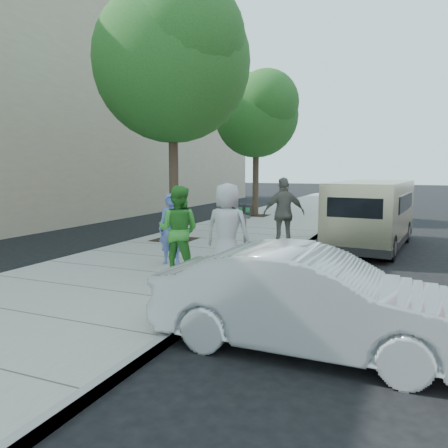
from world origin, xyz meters
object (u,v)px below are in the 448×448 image
(tree_far, at_px, (257,112))
(person_green_shirt, at_px, (178,230))
(van, at_px, (372,213))
(person_gray_shirt, at_px, (227,230))
(person_striped_polo, at_px, (284,213))
(sedan, at_px, (310,300))
(person_officer, at_px, (171,229))
(tree_near, at_px, (173,57))
(parking_meter, at_px, (245,223))

(tree_far, xyz_separation_m, person_green_shirt, (2.21, -11.41, -3.82))
(van, bearing_deg, person_gray_shirt, -107.82)
(van, xyz_separation_m, person_striped_polo, (-2.11, -2.01, 0.09))
(van, relative_size, person_gray_shirt, 2.85)
(van, height_order, sedan, van)
(van, distance_m, person_striped_polo, 2.91)
(person_officer, bearing_deg, tree_near, 103.36)
(person_green_shirt, bearing_deg, person_officer, -58.99)
(person_gray_shirt, bearing_deg, tree_near, -50.48)
(tree_far, height_order, person_green_shirt, tree_far)
(parking_meter, relative_size, person_green_shirt, 0.78)
(parking_meter, distance_m, sedan, 3.83)
(person_green_shirt, distance_m, person_gray_shirt, 1.03)
(tree_near, xyz_separation_m, tree_far, (-0.00, 7.60, -0.66))
(van, xyz_separation_m, sedan, (-0.11, -8.03, -0.37))
(tree_far, relative_size, van, 1.21)
(tree_far, bearing_deg, van, -46.24)
(sedan, distance_m, person_gray_shirt, 3.45)
(tree_near, height_order, van, tree_near)
(tree_near, height_order, person_gray_shirt, tree_near)
(tree_far, height_order, person_officer, tree_far)
(tree_far, bearing_deg, sedan, -68.49)
(sedan, distance_m, person_officer, 5.02)
(sedan, distance_m, person_striped_polo, 6.36)
(person_green_shirt, xyz_separation_m, person_striped_polo, (1.24, 3.59, 0.06))
(tree_far, relative_size, parking_meter, 4.56)
(tree_far, relative_size, person_gray_shirt, 3.44)
(person_officer, relative_size, person_green_shirt, 0.88)
(person_gray_shirt, bearing_deg, tree_far, -76.05)
(tree_far, bearing_deg, person_officer, -81.45)
(person_green_shirt, relative_size, person_gray_shirt, 0.97)
(parking_meter, bearing_deg, person_striped_polo, 94.05)
(sedan, height_order, person_officer, person_officer)
(van, height_order, person_gray_shirt, person_gray_shirt)
(parking_meter, bearing_deg, tree_near, 143.28)
(tree_far, distance_m, van, 8.92)
(person_officer, bearing_deg, person_green_shirt, -65.94)
(person_striped_polo, bearing_deg, person_officer, 27.22)
(tree_near, height_order, person_officer, tree_near)
(tree_far, bearing_deg, person_green_shirt, -79.02)
(parking_meter, bearing_deg, tree_far, 112.98)
(person_officer, xyz_separation_m, person_striped_polo, (1.85, 2.82, 0.16))
(person_gray_shirt, xyz_separation_m, person_striped_polo, (0.22, 3.42, 0.03))
(tree_near, relative_size, parking_meter, 5.28)
(tree_near, bearing_deg, sedan, -48.83)
(parking_meter, distance_m, person_striped_polo, 2.84)
(tree_near, distance_m, person_officer, 5.73)
(tree_near, bearing_deg, tree_far, 90.00)
(tree_far, bearing_deg, tree_near, -90.00)
(sedan, bearing_deg, van, -0.81)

